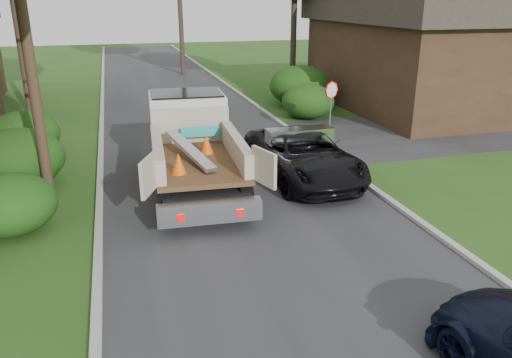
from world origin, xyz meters
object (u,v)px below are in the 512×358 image
object	(u,v)px
stop_sign	(331,98)
utility_pole	(24,17)
black_pickup	(303,155)
flatbed_truck	(191,136)
house_right	(429,48)

from	to	relation	value
stop_sign	utility_pole	distance (m)	11.91
stop_sign	black_pickup	xyz separation A→B (m)	(-2.80, -4.19, -0.99)
stop_sign	flatbed_truck	size ratio (longest dim) A/B	0.35
flatbed_truck	black_pickup	xyz separation A→B (m)	(3.52, -0.98, -0.65)
house_right	black_pickup	size ratio (longest dim) A/B	2.29
utility_pole	flatbed_truck	size ratio (longest dim) A/B	1.40
flatbed_truck	house_right	bearing A→B (deg)	33.58
house_right	flatbed_truck	world-z (taller)	house_right
stop_sign	house_right	bearing A→B (deg)	32.66
utility_pole	black_pickup	size ratio (longest dim) A/B	1.77
stop_sign	black_pickup	world-z (taller)	stop_sign
utility_pole	black_pickup	world-z (taller)	utility_pole
house_right	black_pickup	xyz separation A→B (m)	(-10.60, -9.19, -2.37)
stop_sign	house_right	xyz separation A→B (m)	(7.80, 5.00, 1.38)
utility_pole	house_right	xyz separation A→B (m)	(18.48, 9.02, -2.01)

